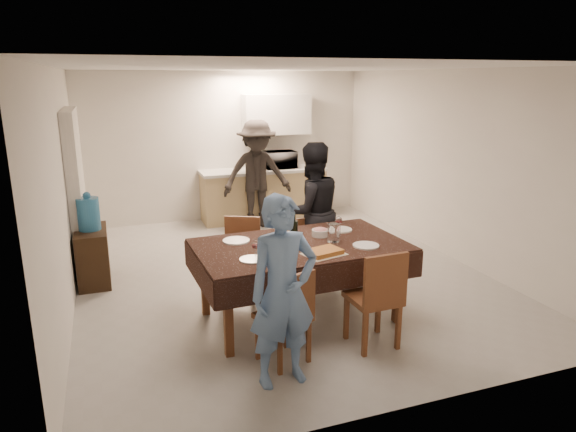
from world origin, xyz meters
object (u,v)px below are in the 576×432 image
Objects in this scene: console at (93,256)px; microwave at (280,160)px; person_far at (311,212)px; dining_table at (300,247)px; water_pitcher at (333,233)px; wine_bottle at (294,228)px; water_jug at (89,214)px; person_near at (283,292)px; savoury_tart at (324,252)px; person_kitchen at (257,174)px.

microwave is at bearing 34.03° from console.
console is 3.92m from microwave.
person_far is at bearing 78.69° from microwave.
water_pitcher reaches higher than dining_table.
wine_bottle is at bearing 54.49° from person_far.
person_near reaches higher than water_jug.
person_near is (-0.90, -1.00, -0.12)m from water_pitcher.
water_jug is 3.04m from water_pitcher.
dining_table is at bearing 104.74° from savoury_tart.
person_near reaches higher than dining_table.
savoury_tart is at bearing 40.76° from person_near.
water_pitcher is 0.50× the size of savoury_tart.
wine_bottle is (-0.05, 0.05, 0.20)m from dining_table.
person_kitchen is at bearing 38.72° from microwave.
person_kitchen is (2.63, 1.71, 0.56)m from console.
dining_table is 1.35× the size of person_near.
microwave is (0.78, 4.00, 0.13)m from water_pitcher.
console is 2.25× the size of wine_bottle.
water_pitcher is 4.08m from microwave.
savoury_tart is at bearing -96.89° from person_kitchen.
console is 1.35× the size of microwave.
savoury_tart is (0.10, -0.38, 0.06)m from dining_table.
wine_bottle is 0.19× the size of person_far.
console is 1.94× the size of savoury_tart.
dining_table is 0.22m from wine_bottle.
water_pitcher reaches higher than console.
water_jug is 2.07× the size of water_pitcher.
person_near is at bearing -120.03° from dining_table.
person_kitchen reaches higher than wine_bottle.
microwave is at bearing 71.65° from dining_table.
person_near is (1.51, -2.84, -0.08)m from water_jug.
person_far reaches higher than water_jug.
microwave reaches higher than savoury_tart.
water_jug reaches higher than water_pitcher.
wine_bottle is at bearing -100.17° from person_kitchen.
dining_table is at bearing -99.23° from person_kitchen.
person_near is at bearing -61.97° from console.
person_kitchen is at bearing 83.11° from savoury_tart.
console is at bearing 34.03° from microwave.
person_far is at bearing 59.04° from wine_bottle.
microwave is 0.74m from person_kitchen.
microwave is 0.30× the size of person_kitchen.
savoury_tart is at bearing -45.12° from water_jug.
water_jug reaches higher than console.
person_kitchen is at bearing -94.98° from person_far.
person_far reaches higher than microwave.
wine_bottle is at bearing 60.45° from person_near.
water_pitcher is at bearing 52.85° from savoury_tart.
water_jug is (-2.06, 1.79, 0.09)m from dining_table.
person_far is (-0.58, -2.90, -0.20)m from microwave.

